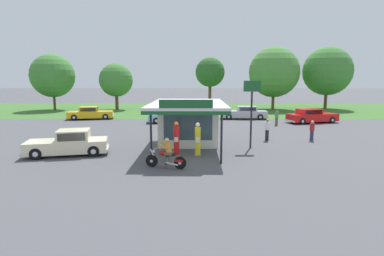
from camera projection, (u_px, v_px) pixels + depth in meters
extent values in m
plane|color=#4C4C51|center=(188.00, 160.00, 17.46)|extent=(300.00, 300.00, 0.00)
cube|color=#3D6B2D|center=(193.00, 109.00, 47.10)|extent=(120.00, 24.00, 0.01)
cube|color=silver|center=(189.00, 123.00, 21.85)|extent=(3.97, 3.69, 2.88)
cube|color=#384C56|center=(188.00, 126.00, 20.04)|extent=(3.17, 0.05, 1.84)
cube|color=silver|center=(188.00, 104.00, 19.76)|extent=(4.67, 7.94, 0.16)
cube|color=#195128|center=(188.00, 107.00, 19.79)|extent=(4.67, 7.94, 0.18)
cube|color=#195128|center=(186.00, 104.00, 15.82)|extent=(2.78, 0.08, 0.44)
cylinder|color=black|center=(221.00, 137.00, 16.45)|extent=(0.12, 0.12, 2.88)
cylinder|color=black|center=(151.00, 137.00, 16.50)|extent=(0.12, 0.12, 2.88)
cube|color=slate|center=(177.00, 156.00, 18.24)|extent=(0.44, 0.44, 0.10)
cylinder|color=red|center=(176.00, 141.00, 18.10)|extent=(0.34, 0.34, 1.71)
cube|color=white|center=(176.00, 140.00, 17.90)|extent=(0.22, 0.02, 0.28)
sphere|color=orange|center=(176.00, 124.00, 17.94)|extent=(0.26, 0.26, 0.26)
cube|color=slate|center=(198.00, 156.00, 18.22)|extent=(0.44, 0.44, 0.10)
cylinder|color=yellow|center=(198.00, 141.00, 18.08)|extent=(0.34, 0.34, 1.66)
cube|color=white|center=(198.00, 140.00, 17.89)|extent=(0.22, 0.02, 0.28)
sphere|color=white|center=(198.00, 125.00, 17.93)|extent=(0.26, 0.26, 0.26)
cylinder|color=black|center=(152.00, 161.00, 16.01)|extent=(0.65, 0.25, 0.64)
cylinder|color=silver|center=(152.00, 161.00, 16.01)|extent=(0.18, 0.15, 0.16)
cylinder|color=black|center=(180.00, 163.00, 15.62)|extent=(0.65, 0.25, 0.64)
cylinder|color=silver|center=(180.00, 163.00, 15.62)|extent=(0.18, 0.15, 0.16)
ellipsoid|color=#B21414|center=(164.00, 153.00, 15.77)|extent=(0.60, 0.37, 0.24)
cube|color=#59595E|center=(165.00, 160.00, 15.81)|extent=(0.48, 0.34, 0.36)
cube|color=black|center=(170.00, 155.00, 15.69)|extent=(0.53, 0.37, 0.10)
cylinder|color=silver|center=(153.00, 156.00, 15.94)|extent=(0.38, 0.16, 0.71)
cylinder|color=silver|center=(155.00, 149.00, 15.85)|extent=(0.20, 0.69, 0.04)
sphere|color=silver|center=(154.00, 152.00, 15.90)|extent=(0.16, 0.16, 0.16)
cube|color=#B21414|center=(179.00, 160.00, 15.62)|extent=(0.47, 0.28, 0.12)
cylinder|color=silver|center=(171.00, 164.00, 15.60)|extent=(0.70, 0.25, 0.18)
cube|color=brown|center=(169.00, 153.00, 15.70)|extent=(0.47, 0.43, 0.14)
cylinder|color=brown|center=(164.00, 161.00, 15.66)|extent=(0.17, 0.25, 0.56)
cylinder|color=brown|center=(166.00, 160.00, 15.96)|extent=(0.17, 0.25, 0.56)
cylinder|color=gold|center=(168.00, 147.00, 15.66)|extent=(0.48, 0.41, 0.60)
sphere|color=beige|center=(167.00, 140.00, 15.62)|extent=(0.22, 0.22, 0.22)
cylinder|color=gold|center=(162.00, 146.00, 15.52)|extent=(0.54, 0.22, 0.31)
cylinder|color=gold|center=(165.00, 145.00, 15.90)|extent=(0.54, 0.22, 0.31)
cube|color=beige|center=(67.00, 146.00, 18.57)|extent=(4.92, 2.85, 0.72)
cube|color=beige|center=(73.00, 135.00, 18.55)|extent=(2.13, 2.00, 0.61)
cube|color=#283847|center=(58.00, 135.00, 18.36)|extent=(0.37, 1.41, 0.49)
cube|color=#283847|center=(71.00, 137.00, 17.78)|extent=(1.50, 0.38, 0.47)
cube|color=#283847|center=(75.00, 133.00, 19.32)|extent=(1.50, 0.38, 0.47)
cube|color=silver|center=(25.00, 152.00, 18.11)|extent=(0.52, 1.74, 0.18)
cube|color=silver|center=(108.00, 148.00, 19.10)|extent=(0.52, 1.74, 0.18)
sphere|color=white|center=(22.00, 149.00, 17.49)|extent=(0.18, 0.18, 0.18)
sphere|color=white|center=(28.00, 145.00, 18.64)|extent=(0.18, 0.18, 0.18)
cylinder|color=black|center=(36.00, 154.00, 17.43)|extent=(0.69, 0.35, 0.66)
cylinder|color=silver|center=(36.00, 154.00, 17.43)|extent=(0.34, 0.28, 0.30)
cylinder|color=black|center=(43.00, 148.00, 19.10)|extent=(0.69, 0.35, 0.66)
cylinder|color=silver|center=(43.00, 148.00, 19.10)|extent=(0.34, 0.28, 0.30)
cylinder|color=black|center=(93.00, 151.00, 18.10)|extent=(0.69, 0.35, 0.66)
cylinder|color=silver|center=(93.00, 151.00, 18.10)|extent=(0.34, 0.28, 0.30)
cylinder|color=black|center=(96.00, 145.00, 19.77)|extent=(0.69, 0.35, 0.66)
cylinder|color=silver|center=(96.00, 145.00, 19.77)|extent=(0.34, 0.28, 0.30)
cube|color=#7AC6D1|center=(173.00, 117.00, 32.59)|extent=(5.37, 2.50, 0.73)
cube|color=#7AC6D1|center=(171.00, 111.00, 32.47)|extent=(2.30, 1.85, 0.62)
cube|color=#283847|center=(181.00, 111.00, 32.60)|extent=(0.24, 1.38, 0.49)
cube|color=#283847|center=(171.00, 110.00, 33.22)|extent=(1.77, 0.28, 0.47)
cube|color=#283847|center=(172.00, 112.00, 31.72)|extent=(1.77, 0.28, 0.47)
cube|color=silver|center=(197.00, 119.00, 32.96)|extent=(0.36, 1.69, 0.18)
cube|color=silver|center=(148.00, 120.00, 32.30)|extent=(0.36, 1.69, 0.18)
sphere|color=white|center=(197.00, 116.00, 33.48)|extent=(0.18, 0.18, 0.18)
sphere|color=white|center=(198.00, 117.00, 32.36)|extent=(0.18, 0.18, 0.18)
cylinder|color=black|center=(188.00, 118.00, 33.66)|extent=(0.68, 0.29, 0.66)
cylinder|color=silver|center=(188.00, 118.00, 33.66)|extent=(0.33, 0.26, 0.30)
cylinder|color=black|center=(190.00, 120.00, 32.03)|extent=(0.68, 0.29, 0.66)
cylinder|color=silver|center=(190.00, 120.00, 32.03)|extent=(0.33, 0.26, 0.30)
cylinder|color=black|center=(156.00, 119.00, 33.21)|extent=(0.68, 0.29, 0.66)
cylinder|color=silver|center=(156.00, 119.00, 33.21)|extent=(0.33, 0.26, 0.30)
cylinder|color=black|center=(156.00, 121.00, 31.59)|extent=(0.68, 0.29, 0.66)
cylinder|color=silver|center=(156.00, 121.00, 31.59)|extent=(0.33, 0.26, 0.30)
cube|color=red|center=(312.00, 117.00, 32.46)|extent=(5.52, 3.18, 0.77)
cube|color=red|center=(309.00, 111.00, 32.25)|extent=(2.60, 2.17, 0.52)
cube|color=#283847|center=(318.00, 111.00, 32.53)|extent=(0.43, 1.40, 0.42)
cube|color=#283847|center=(304.00, 111.00, 33.01)|extent=(1.85, 0.54, 0.40)
cube|color=#283847|center=(314.00, 112.00, 31.49)|extent=(1.85, 0.54, 0.40)
cube|color=silver|center=(333.00, 119.00, 33.17)|extent=(0.59, 1.72, 0.18)
cube|color=silver|center=(290.00, 121.00, 31.83)|extent=(0.59, 1.72, 0.18)
sphere|color=white|center=(330.00, 116.00, 33.69)|extent=(0.18, 0.18, 0.18)
sphere|color=white|center=(337.00, 117.00, 32.56)|extent=(0.18, 0.18, 0.18)
cylinder|color=black|center=(321.00, 118.00, 33.77)|extent=(0.69, 0.37, 0.66)
cylinder|color=silver|center=(321.00, 118.00, 33.77)|extent=(0.35, 0.29, 0.30)
cylinder|color=black|center=(332.00, 120.00, 32.12)|extent=(0.69, 0.37, 0.66)
cylinder|color=silver|center=(332.00, 120.00, 32.12)|extent=(0.35, 0.29, 0.30)
cylinder|color=black|center=(293.00, 119.00, 32.87)|extent=(0.69, 0.37, 0.66)
cylinder|color=silver|center=(293.00, 119.00, 32.87)|extent=(0.35, 0.29, 0.30)
cylinder|color=black|center=(302.00, 121.00, 31.22)|extent=(0.69, 0.37, 0.66)
cylinder|color=silver|center=(302.00, 121.00, 31.22)|extent=(0.35, 0.29, 0.30)
cube|color=gold|center=(91.00, 114.00, 35.48)|extent=(5.28, 2.98, 0.72)
cube|color=gold|center=(89.00, 109.00, 35.34)|extent=(2.30, 2.09, 0.54)
cube|color=#283847|center=(98.00, 109.00, 35.55)|extent=(0.37, 1.47, 0.43)
cube|color=#283847|center=(90.00, 108.00, 36.14)|extent=(1.64, 0.41, 0.41)
cube|color=#283847|center=(88.00, 110.00, 34.54)|extent=(1.64, 0.41, 0.41)
cube|color=silver|center=(113.00, 116.00, 36.04)|extent=(0.52, 1.80, 0.18)
cube|color=silver|center=(68.00, 117.00, 34.99)|extent=(0.52, 1.80, 0.18)
sphere|color=white|center=(113.00, 113.00, 36.59)|extent=(0.18, 0.18, 0.18)
sphere|color=white|center=(113.00, 114.00, 35.41)|extent=(0.18, 0.18, 0.18)
cylinder|color=black|center=(106.00, 115.00, 36.73)|extent=(0.69, 0.34, 0.66)
cylinder|color=silver|center=(106.00, 115.00, 36.73)|extent=(0.34, 0.28, 0.30)
cylinder|color=black|center=(105.00, 117.00, 35.00)|extent=(0.69, 0.34, 0.66)
cylinder|color=silver|center=(105.00, 117.00, 35.00)|extent=(0.34, 0.28, 0.30)
cylinder|color=black|center=(76.00, 116.00, 36.03)|extent=(0.69, 0.34, 0.66)
cylinder|color=silver|center=(76.00, 116.00, 36.03)|extent=(0.34, 0.28, 0.30)
cylinder|color=black|center=(74.00, 117.00, 34.29)|extent=(0.69, 0.34, 0.66)
cylinder|color=silver|center=(74.00, 117.00, 34.29)|extent=(0.34, 0.28, 0.30)
cube|color=#B7B7BC|center=(244.00, 114.00, 35.65)|extent=(5.26, 1.97, 0.76)
cube|color=#B7B7BC|center=(247.00, 109.00, 35.54)|extent=(2.21, 1.65, 0.52)
cube|color=#283847|center=(238.00, 108.00, 35.58)|extent=(0.09, 1.40, 0.42)
cube|color=#283847|center=(248.00, 109.00, 34.77)|extent=(1.83, 0.09, 0.40)
cube|color=#283847|center=(246.00, 108.00, 36.30)|extent=(1.83, 0.09, 0.40)
cube|color=silver|center=(221.00, 116.00, 35.81)|extent=(0.18, 1.71, 0.18)
cube|color=silver|center=(266.00, 116.00, 35.57)|extent=(0.18, 1.71, 0.18)
sphere|color=white|center=(221.00, 114.00, 35.20)|extent=(0.18, 0.18, 0.18)
sphere|color=white|center=(221.00, 113.00, 36.33)|extent=(0.18, 0.18, 0.18)
cylinder|color=black|center=(229.00, 117.00, 34.94)|extent=(0.67, 0.22, 0.66)
cylinder|color=silver|center=(229.00, 117.00, 34.94)|extent=(0.30, 0.23, 0.30)
cylinder|color=black|center=(228.00, 115.00, 36.60)|extent=(0.67, 0.22, 0.66)
cylinder|color=silver|center=(228.00, 115.00, 36.60)|extent=(0.30, 0.23, 0.30)
cylinder|color=black|center=(260.00, 117.00, 34.78)|extent=(0.67, 0.22, 0.66)
cylinder|color=silver|center=(260.00, 117.00, 34.78)|extent=(0.30, 0.23, 0.30)
cylinder|color=black|center=(258.00, 115.00, 36.44)|extent=(0.67, 0.22, 0.66)
cylinder|color=silver|center=(258.00, 115.00, 36.44)|extent=(0.30, 0.23, 0.30)
cylinder|color=brown|center=(276.00, 121.00, 30.74)|extent=(0.26, 0.26, 0.76)
cylinder|color=#4C8C4C|center=(277.00, 115.00, 30.64)|extent=(0.34, 0.34, 0.54)
sphere|color=beige|center=(277.00, 111.00, 30.58)|extent=(0.21, 0.21, 0.21)
cylinder|color=black|center=(277.00, 110.00, 30.57)|extent=(0.33, 0.33, 0.02)
cylinder|color=#2D3351|center=(312.00, 135.00, 22.95)|extent=(0.26, 0.26, 0.76)
cylinder|color=#B21E23|center=(312.00, 127.00, 22.85)|extent=(0.34, 0.34, 0.54)
sphere|color=beige|center=(313.00, 122.00, 22.79)|extent=(0.21, 0.21, 0.21)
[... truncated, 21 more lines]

